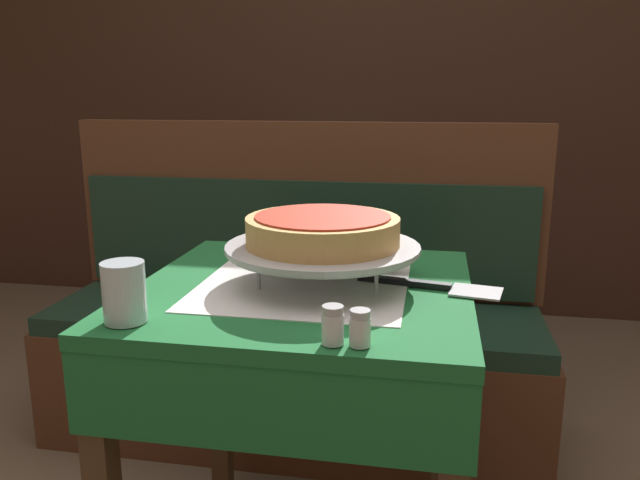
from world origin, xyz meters
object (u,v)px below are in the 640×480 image
Objects in this scene: dining_table_rear at (319,202)px; pizza_server at (433,286)px; water_glass_near at (124,292)px; pepper_shaker at (360,328)px; napkin_holder at (344,233)px; condiment_caddy at (304,169)px; deep_dish_pizza at (323,230)px; salt_shaker at (333,325)px; pizza_pan_stand at (323,249)px; dining_table_front at (304,336)px; booth_bench at (295,346)px.

pizza_server is (0.55, -1.65, 0.12)m from dining_table_rear.
pepper_shaker is at bearing -4.56° from water_glass_near.
napkin_holder is 0.59× the size of condiment_caddy.
deep_dish_pizza reaches higher than salt_shaker.
pizza_pan_stand is 2.41× the size of condiment_caddy.
condiment_caddy is at bearing 110.55° from pizza_server.
pizza_server is at bearing -51.03° from napkin_holder.
deep_dish_pizza reaches higher than dining_table_rear.
pizza_pan_stand is 0.04m from deep_dish_pizza.
napkin_holder reaches higher than pizza_pan_stand.
water_glass_near is at bearing 174.91° from salt_shaker.
pizza_server is at bearing 28.97° from water_glass_near.
dining_table_front is 0.34m from napkin_holder.
booth_bench is at bearing 108.43° from pepper_shaker.
condiment_caddy is at bearing 105.94° from napkin_holder.
condiment_caddy is at bearing 101.80° from dining_table_front.
dining_table_front is 1.70m from condiment_caddy.
salt_shaker is at bearing -5.09° from water_glass_near.
pizza_server is (0.27, 0.02, 0.12)m from dining_table_front.
deep_dish_pizza is at bearing 102.98° from salt_shaker.
water_glass_near is 0.63× the size of condiment_caddy.
dining_table_front is 1.00× the size of dining_table_rear.
pizza_pan_stand is 1.68m from condiment_caddy.
water_glass_near reaches higher than dining_table_rear.
booth_bench is at bearing 123.06° from pizza_server.
pepper_shaker is at bearing -109.03° from pizza_server.
condiment_caddy is (-0.08, 1.93, -0.01)m from water_glass_near.
salt_shaker is at bearing -69.91° from dining_table_front.
condiment_caddy reaches higher than pizza_server.
salt_shaker is (0.07, -0.32, -0.08)m from deep_dish_pizza.
dining_table_front is at bearing -80.50° from dining_table_rear.
booth_bench is at bearing -84.35° from dining_table_rear.
dining_table_front is 0.36m from salt_shaker.
pepper_shaker is at bearing -77.60° from dining_table_rear.
dining_table_front is 1.70m from dining_table_rear.
booth_bench reaches higher than salt_shaker.
pepper_shaker is (0.04, -0.00, -0.00)m from salt_shaker.
dining_table_rear is 2.03m from pepper_shaker.
dining_table_rear is 2.41× the size of deep_dish_pizza.
booth_bench reaches higher than pepper_shaker.
pizza_pan_stand reaches higher than dining_table_front.
water_glass_near reaches higher than pizza_server.
napkin_holder reaches higher than salt_shaker.
condiment_caddy is at bearing -165.58° from dining_table_rear.
pizza_pan_stand reaches higher than pizza_server.
dining_table_rear is 0.47× the size of booth_bench.
dining_table_rear is 1.42m from napkin_holder.
pizza_server is 0.36m from salt_shaker.
booth_bench is 1.17m from salt_shaker.
dining_table_rear is 2.56× the size of pizza_server.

